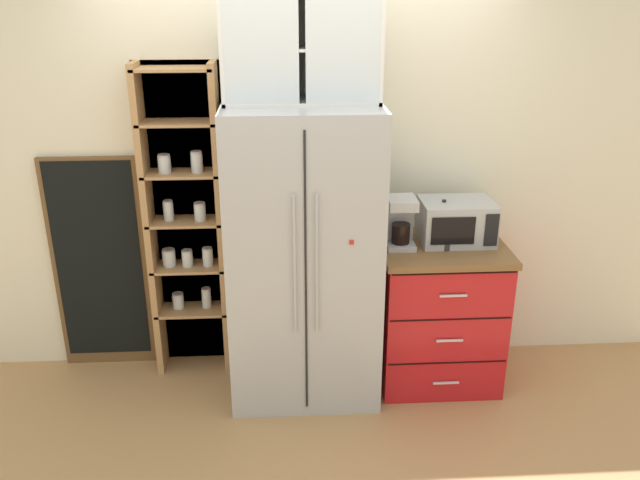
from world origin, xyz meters
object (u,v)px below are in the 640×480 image
object	(u,v)px
refrigerator	(303,254)
coffee_maker	(400,221)
mug_charcoal	(446,241)
bottle_green	(442,224)
mug_sage	(441,233)
chalkboard_menu	(100,265)
microwave	(456,221)

from	to	relation	value
refrigerator	coffee_maker	xyz separation A→B (m)	(0.59, 0.05, 0.18)
mug_charcoal	bottle_green	xyz separation A→B (m)	(-0.00, 0.12, 0.07)
mug_charcoal	mug_sage	bearing A→B (deg)	90.11
refrigerator	mug_sage	size ratio (longest dim) A/B	14.63
refrigerator	bottle_green	world-z (taller)	refrigerator
coffee_maker	mug_charcoal	world-z (taller)	coffee_maker
coffee_maker	chalkboard_menu	distance (m)	1.95
microwave	bottle_green	xyz separation A→B (m)	(-0.09, -0.01, -0.01)
microwave	bottle_green	size ratio (longest dim) A/B	1.60
refrigerator	mug_charcoal	size ratio (longest dim) A/B	16.61
mug_charcoal	chalkboard_menu	xyz separation A→B (m)	(-2.16, 0.37, -0.26)
mug_charcoal	bottle_green	world-z (taller)	bottle_green
refrigerator	bottle_green	distance (m)	0.87
microwave	refrigerator	bearing A→B (deg)	-174.41
microwave	mug_sage	size ratio (longest dim) A/B	3.56
microwave	chalkboard_menu	world-z (taller)	chalkboard_menu
mug_sage	microwave	bearing A→B (deg)	-15.37
chalkboard_menu	mug_charcoal	bearing A→B (deg)	-9.66
refrigerator	chalkboard_menu	size ratio (longest dim) A/B	1.26
mug_sage	chalkboard_menu	world-z (taller)	chalkboard_menu
coffee_maker	mug_sage	bearing A→B (deg)	13.73
microwave	coffee_maker	bearing A→B (deg)	-173.25
microwave	mug_charcoal	xyz separation A→B (m)	(-0.09, -0.13, -0.08)
mug_charcoal	refrigerator	bearing A→B (deg)	177.77
bottle_green	chalkboard_menu	xyz separation A→B (m)	(-2.16, 0.25, -0.33)
refrigerator	mug_sage	bearing A→B (deg)	7.71
refrigerator	coffee_maker	distance (m)	0.62
refrigerator	bottle_green	xyz separation A→B (m)	(0.85, 0.08, 0.15)
refrigerator	bottle_green	bearing A→B (deg)	5.47
microwave	coffee_maker	size ratio (longest dim) A/B	1.42
microwave	mug_charcoal	bearing A→B (deg)	-124.37
refrigerator	mug_charcoal	world-z (taller)	refrigerator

